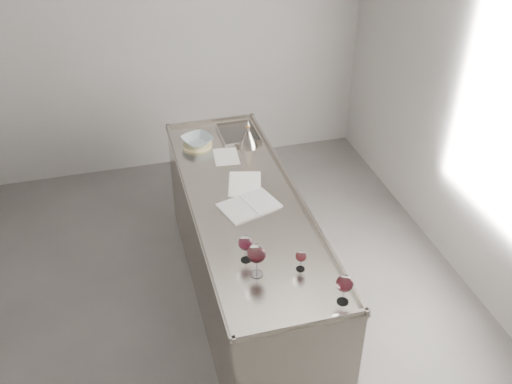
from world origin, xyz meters
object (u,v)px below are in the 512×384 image
object	(u,v)px
wine_glass_small	(301,257)
ceramic_bowl	(197,140)
notebook	(249,205)
wine_glass_middle	(257,254)
wine_funnel	(248,139)
wine_glass_right	(345,284)
counter	(246,252)
wine_glass_left	(246,244)

from	to	relation	value
wine_glass_small	ceramic_bowl	size ratio (longest dim) A/B	0.58
wine_glass_small	notebook	xyz separation A→B (m)	(-0.13, 0.69, -0.09)
wine_glass_middle	wine_funnel	world-z (taller)	wine_funnel
wine_funnel	notebook	bearing A→B (deg)	-104.16
wine_glass_right	wine_funnel	xyz separation A→B (m)	(-0.07, 1.79, -0.06)
counter	wine_glass_left	bearing A→B (deg)	-103.85
wine_glass_left	notebook	size ratio (longest dim) A/B	0.41
ceramic_bowl	wine_glass_right	bearing A→B (deg)	-76.56
wine_glass_left	wine_funnel	xyz separation A→B (m)	(0.36, 1.31, -0.06)
wine_glass_left	wine_glass_middle	world-z (taller)	wine_glass_middle
counter	wine_glass_left	world-z (taller)	wine_glass_left
wine_glass_middle	wine_funnel	bearing A→B (deg)	77.28
wine_glass_right	notebook	world-z (taller)	wine_glass_right
notebook	wine_funnel	bearing A→B (deg)	58.58
notebook	wine_funnel	distance (m)	0.81
wine_glass_right	wine_funnel	bearing A→B (deg)	92.18
counter	wine_glass_small	world-z (taller)	wine_glass_small
wine_glass_small	ceramic_bowl	world-z (taller)	wine_glass_small
wine_glass_left	wine_glass_right	bearing A→B (deg)	-48.13
counter	wine_funnel	size ratio (longest dim) A/B	10.46
notebook	wine_glass_left	bearing A→B (deg)	-123.92
ceramic_bowl	wine_glass_small	bearing A→B (deg)	-78.70
counter	wine_funnel	distance (m)	0.91
wine_glass_left	wine_funnel	world-z (taller)	wine_funnel
wine_funnel	ceramic_bowl	bearing A→B (deg)	163.37
wine_glass_right	wine_glass_middle	bearing A→B (deg)	139.74
wine_glass_middle	notebook	size ratio (longest dim) A/B	0.49
wine_glass_left	wine_glass_middle	distance (m)	0.14
wine_glass_middle	wine_glass_small	bearing A→B (deg)	-5.22
wine_glass_right	wine_glass_small	size ratio (longest dim) A/B	1.38
wine_glass_middle	wine_funnel	size ratio (longest dim) A/B	0.94
wine_funnel	wine_glass_left	bearing A→B (deg)	-105.17
wine_glass_middle	notebook	world-z (taller)	wine_glass_middle
counter	wine_glass_right	size ratio (longest dim) A/B	13.05
ceramic_bowl	wine_funnel	bearing A→B (deg)	-16.63
wine_glass_small	wine_glass_left	bearing A→B (deg)	150.62
wine_glass_right	wine_glass_small	world-z (taller)	wine_glass_right
notebook	wine_funnel	xyz separation A→B (m)	(0.20, 0.79, 0.07)
wine_glass_right	ceramic_bowl	bearing A→B (deg)	103.44
ceramic_bowl	wine_glass_left	bearing A→B (deg)	-88.78
wine_glass_left	wine_glass_middle	xyz separation A→B (m)	(0.03, -0.14, 0.03)
counter	ceramic_bowl	distance (m)	0.99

